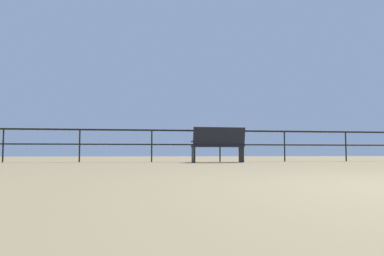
# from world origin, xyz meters

# --- Properties ---
(pier_railing) EXTENTS (25.58, 0.05, 0.99)m
(pier_railing) POSITION_xyz_m (0.00, 9.11, 0.74)
(pier_railing) COLOR black
(pier_railing) RESTS_ON ground_plane
(bench_near_left) EXTENTS (1.52, 0.64, 1.01)m
(bench_near_left) POSITION_xyz_m (-0.26, 8.18, 0.55)
(bench_near_left) COLOR black
(bench_near_left) RESTS_ON ground_plane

